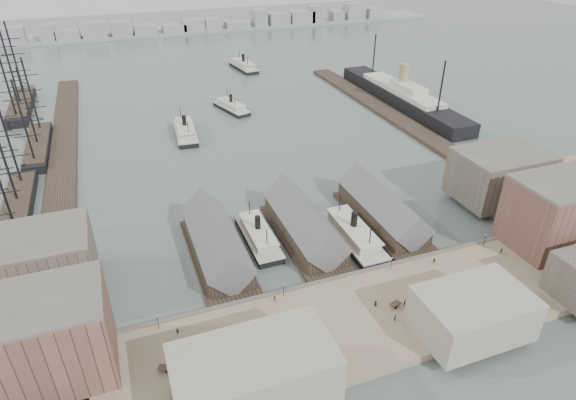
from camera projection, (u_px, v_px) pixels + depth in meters
name	position (u px, v px, depth m)	size (l,w,h in m)	color
ground	(327.00, 272.00, 128.64)	(900.00, 900.00, 0.00)	#4B5753
quay	(363.00, 320.00, 111.95)	(180.00, 30.00, 2.00)	#89785C
seawall	(336.00, 281.00, 123.85)	(180.00, 1.20, 2.30)	#59544C
west_wharf	(63.00, 158.00, 188.50)	(10.00, 220.00, 1.60)	#2D231C
east_wharf	(399.00, 120.00, 224.74)	(10.00, 180.00, 1.60)	#2D231C
ferry_shed_west	(216.00, 243.00, 132.07)	(14.00, 42.00, 12.60)	#2D231C
ferry_shed_center	(304.00, 225.00, 139.96)	(14.00, 42.00, 12.60)	#2D231C
ferry_shed_east	(382.00, 209.00, 147.85)	(14.00, 42.00, 12.60)	#2D231C
warehouse_west_front	(23.00, 345.00, 92.14)	(32.00, 18.00, 18.00)	brown
warehouse_west_back	(37.00, 263.00, 117.42)	(26.00, 20.00, 14.00)	#60564C
warehouse_east_front	(564.00, 212.00, 133.18)	(30.00, 18.00, 19.00)	brown
warehouse_east_back	(499.00, 176.00, 156.64)	(28.00, 20.00, 15.00)	#60564C
street_bldg_center	(473.00, 313.00, 105.30)	(24.00, 16.00, 10.00)	gray
street_bldg_west	(254.00, 376.00, 89.61)	(30.00, 16.00, 12.00)	gray
lamp_post_far_w	(157.00, 319.00, 106.94)	(0.44, 0.44, 3.92)	black
lamp_post_near_w	(284.00, 288.00, 116.05)	(0.44, 0.44, 3.92)	black
lamp_post_near_e	(392.00, 261.00, 125.16)	(0.44, 0.44, 3.92)	black
lamp_post_far_e	(485.00, 238.00, 134.27)	(0.44, 0.44, 3.92)	black
far_shore	(156.00, 29.00, 396.40)	(500.00, 40.00, 15.72)	gray
ferry_docked_west	(258.00, 235.00, 139.84)	(7.68, 25.59, 9.14)	black
ferry_docked_east	(353.00, 234.00, 140.01)	(8.70, 28.99, 10.35)	black
ferry_open_near	(185.00, 131.00, 208.58)	(10.43, 28.51, 9.99)	black
ferry_open_mid	(231.00, 107.00, 236.87)	(13.93, 25.49, 8.72)	black
ferry_open_far	(244.00, 66.00, 302.19)	(12.35, 29.35, 10.16)	black
sailing_ship_near	(16.00, 212.00, 150.36)	(8.31, 57.25, 34.17)	black
sailing_ship_mid	(38.00, 145.00, 195.50)	(8.24, 47.64, 33.89)	black
sailing_ship_far	(21.00, 105.00, 237.00)	(9.53, 52.95, 39.18)	black
ocean_steamer	(401.00, 96.00, 244.16)	(14.01, 102.38, 20.48)	black
tram	(545.00, 256.00, 128.26)	(4.23, 10.59, 3.67)	black
horse_cart_left	(172.00, 363.00, 98.67)	(4.68, 3.28, 1.48)	black
horse_cart_center	(296.00, 315.00, 110.74)	(4.85, 3.57, 1.73)	black
horse_cart_right	(403.00, 304.00, 113.95)	(4.73, 2.64, 1.42)	black
pedestrian_0	(177.00, 331.00, 106.33)	(0.61, 0.44, 1.66)	black
pedestrian_1	(205.00, 347.00, 102.33)	(0.83, 0.65, 1.72)	black
pedestrian_2	(275.00, 299.00, 115.37)	(1.07, 0.62, 1.66)	black
pedestrian_3	(283.00, 357.00, 99.86)	(1.02, 0.42, 1.74)	black
pedestrian_4	(376.00, 303.00, 114.12)	(0.77, 0.50, 1.57)	black
pedestrian_5	(395.00, 318.00, 109.86)	(0.65, 0.48, 1.78)	black
pedestrian_6	(434.00, 261.00, 128.22)	(0.80, 0.63, 1.66)	black
pedestrian_7	(474.00, 284.00, 120.07)	(1.04, 0.60, 1.61)	black
pedestrian_8	(501.00, 251.00, 132.19)	(1.02, 0.42, 1.74)	black
pedestrian_9	(560.00, 269.00, 125.25)	(0.86, 0.56, 1.75)	black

